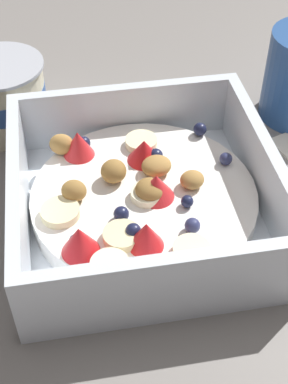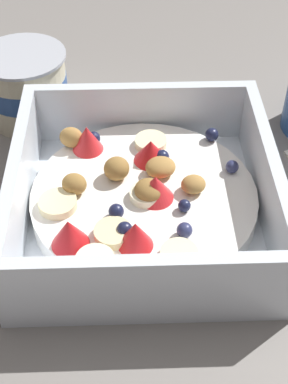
% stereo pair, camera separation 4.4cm
% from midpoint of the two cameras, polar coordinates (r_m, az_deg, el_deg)
% --- Properties ---
extents(ground_plane, '(2.40, 2.40, 0.00)m').
position_cam_midpoint_polar(ground_plane, '(0.46, -4.59, -3.54)').
color(ground_plane, gray).
extents(fruit_bowl, '(0.21, 0.21, 0.07)m').
position_cam_midpoint_polar(fruit_bowl, '(0.45, -3.03, -0.91)').
color(fruit_bowl, white).
rests_on(fruit_bowl, ground).
extents(yogurt_cup, '(0.09, 0.09, 0.07)m').
position_cam_midpoint_polar(yogurt_cup, '(0.56, -16.60, 9.43)').
color(yogurt_cup, beige).
rests_on(yogurt_cup, ground).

